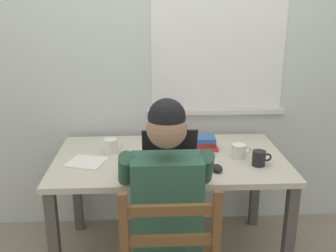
{
  "coord_description": "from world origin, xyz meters",
  "views": [
    {
      "loc": [
        -0.13,
        -2.28,
        1.66
      ],
      "look_at": [
        -0.01,
        -0.05,
        0.95
      ],
      "focal_mm": 41.48,
      "sensor_mm": 36.0,
      "label": 1
    }
  ],
  "objects_px": {
    "computer_mouse": "(217,168)",
    "landscape_photo_print": "(163,145)",
    "coffee_mug_white": "(239,151)",
    "seated_person": "(166,199)",
    "coffee_mug_spare": "(111,146)",
    "desk": "(170,169)",
    "book_stack_main": "(201,143)",
    "laptop": "(170,161)",
    "coffee_mug_dark": "(259,158)"
  },
  "relations": [
    {
      "from": "coffee_mug_dark",
      "to": "laptop",
      "type": "bearing_deg",
      "value": -176.25
    },
    {
      "from": "seated_person",
      "to": "laptop",
      "type": "relative_size",
      "value": 3.8
    },
    {
      "from": "desk",
      "to": "coffee_mug_dark",
      "type": "bearing_deg",
      "value": -17.32
    },
    {
      "from": "coffee_mug_spare",
      "to": "landscape_photo_print",
      "type": "xyz_separation_m",
      "value": [
        0.34,
        0.13,
        -0.05
      ]
    },
    {
      "from": "seated_person",
      "to": "landscape_photo_print",
      "type": "height_order",
      "value": "seated_person"
    },
    {
      "from": "desk",
      "to": "seated_person",
      "type": "relative_size",
      "value": 1.16
    },
    {
      "from": "book_stack_main",
      "to": "coffee_mug_spare",
      "type": "bearing_deg",
      "value": -176.06
    },
    {
      "from": "desk",
      "to": "laptop",
      "type": "xyz_separation_m",
      "value": [
        -0.01,
        -0.2,
        0.14
      ]
    },
    {
      "from": "computer_mouse",
      "to": "coffee_mug_white",
      "type": "height_order",
      "value": "coffee_mug_white"
    },
    {
      "from": "book_stack_main",
      "to": "coffee_mug_dark",
      "type": "bearing_deg",
      "value": -42.86
    },
    {
      "from": "coffee_mug_white",
      "to": "seated_person",
      "type": "bearing_deg",
      "value": -136.73
    },
    {
      "from": "desk",
      "to": "landscape_photo_print",
      "type": "relative_size",
      "value": 11.15
    },
    {
      "from": "landscape_photo_print",
      "to": "coffee_mug_white",
      "type": "bearing_deg",
      "value": -26.04
    },
    {
      "from": "computer_mouse",
      "to": "coffee_mug_white",
      "type": "xyz_separation_m",
      "value": [
        0.17,
        0.2,
        0.03
      ]
    },
    {
      "from": "seated_person",
      "to": "coffee_mug_white",
      "type": "height_order",
      "value": "seated_person"
    },
    {
      "from": "computer_mouse",
      "to": "landscape_photo_print",
      "type": "xyz_separation_m",
      "value": [
        -0.3,
        0.44,
        -0.02
      ]
    },
    {
      "from": "coffee_mug_dark",
      "to": "landscape_photo_print",
      "type": "relative_size",
      "value": 0.91
    },
    {
      "from": "desk",
      "to": "landscape_photo_print",
      "type": "bearing_deg",
      "value": 99.74
    },
    {
      "from": "seated_person",
      "to": "book_stack_main",
      "type": "bearing_deg",
      "value": 66.84
    },
    {
      "from": "seated_person",
      "to": "coffee_mug_dark",
      "type": "height_order",
      "value": "seated_person"
    },
    {
      "from": "landscape_photo_print",
      "to": "desk",
      "type": "bearing_deg",
      "value": -78.67
    },
    {
      "from": "desk",
      "to": "coffee_mug_dark",
      "type": "height_order",
      "value": "coffee_mug_dark"
    },
    {
      "from": "seated_person",
      "to": "coffee_mug_dark",
      "type": "bearing_deg",
      "value": 29.47
    },
    {
      "from": "desk",
      "to": "laptop",
      "type": "relative_size",
      "value": 4.39
    },
    {
      "from": "seated_person",
      "to": "coffee_mug_spare",
      "type": "height_order",
      "value": "seated_person"
    },
    {
      "from": "desk",
      "to": "book_stack_main",
      "type": "xyz_separation_m",
      "value": [
        0.21,
        0.12,
        0.13
      ]
    },
    {
      "from": "coffee_mug_spare",
      "to": "book_stack_main",
      "type": "relative_size",
      "value": 0.59
    },
    {
      "from": "laptop",
      "to": "coffee_mug_spare",
      "type": "distance_m",
      "value": 0.47
    },
    {
      "from": "coffee_mug_white",
      "to": "book_stack_main",
      "type": "relative_size",
      "value": 0.59
    },
    {
      "from": "desk",
      "to": "book_stack_main",
      "type": "relative_size",
      "value": 6.84
    },
    {
      "from": "computer_mouse",
      "to": "coffee_mug_dark",
      "type": "distance_m",
      "value": 0.27
    },
    {
      "from": "computer_mouse",
      "to": "book_stack_main",
      "type": "relative_size",
      "value": 0.47
    },
    {
      "from": "seated_person",
      "to": "coffee_mug_spare",
      "type": "relative_size",
      "value": 10.06
    },
    {
      "from": "desk",
      "to": "coffee_mug_white",
      "type": "distance_m",
      "value": 0.45
    },
    {
      "from": "coffee_mug_white",
      "to": "desk",
      "type": "bearing_deg",
      "value": 175.3
    },
    {
      "from": "computer_mouse",
      "to": "coffee_mug_spare",
      "type": "xyz_separation_m",
      "value": [
        -0.64,
        0.32,
        0.03
      ]
    },
    {
      "from": "coffee_mug_white",
      "to": "book_stack_main",
      "type": "bearing_deg",
      "value": 143.69
    },
    {
      "from": "coffee_mug_dark",
      "to": "landscape_photo_print",
      "type": "bearing_deg",
      "value": 146.36
    },
    {
      "from": "landscape_photo_print",
      "to": "laptop",
      "type": "bearing_deg",
      "value": -84.48
    },
    {
      "from": "desk",
      "to": "coffee_mug_spare",
      "type": "height_order",
      "value": "coffee_mug_spare"
    },
    {
      "from": "coffee_mug_dark",
      "to": "coffee_mug_spare",
      "type": "distance_m",
      "value": 0.94
    },
    {
      "from": "landscape_photo_print",
      "to": "coffee_mug_spare",
      "type": "bearing_deg",
      "value": -158.17
    },
    {
      "from": "laptop",
      "to": "computer_mouse",
      "type": "xyz_separation_m",
      "value": [
        0.27,
        -0.03,
        -0.04
      ]
    },
    {
      "from": "coffee_mug_dark",
      "to": "desk",
      "type": "bearing_deg",
      "value": 162.68
    },
    {
      "from": "coffee_mug_white",
      "to": "coffee_mug_spare",
      "type": "relative_size",
      "value": 1.01
    },
    {
      "from": "desk",
      "to": "coffee_mug_dark",
      "type": "xyz_separation_m",
      "value": [
        0.53,
        -0.16,
        0.13
      ]
    },
    {
      "from": "seated_person",
      "to": "landscape_photo_print",
      "type": "bearing_deg",
      "value": 89.04
    },
    {
      "from": "laptop",
      "to": "seated_person",
      "type": "bearing_deg",
      "value": -97.83
    },
    {
      "from": "laptop",
      "to": "coffee_mug_dark",
      "type": "distance_m",
      "value": 0.54
    },
    {
      "from": "coffee_mug_dark",
      "to": "seated_person",
      "type": "bearing_deg",
      "value": -150.53
    }
  ]
}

